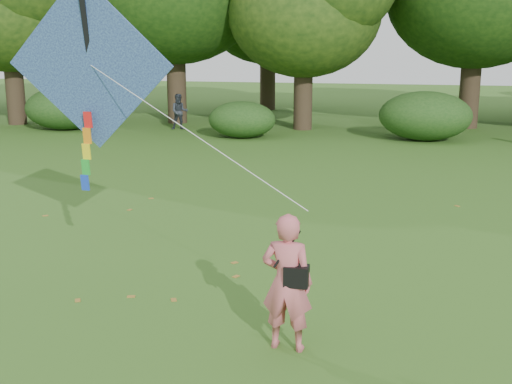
# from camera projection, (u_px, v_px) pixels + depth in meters

# --- Properties ---
(ground) EXTENTS (100.00, 100.00, 0.00)m
(ground) POSITION_uv_depth(u_px,v_px,m) (241.00, 341.00, 8.24)
(ground) COLOR #265114
(ground) RESTS_ON ground
(man_kite_flyer) EXTENTS (0.67, 0.47, 1.75)m
(man_kite_flyer) POSITION_uv_depth(u_px,v_px,m) (287.00, 282.00, 7.87)
(man_kite_flyer) COLOR #CA5F67
(man_kite_flyer) RESTS_ON ground
(bystander_left) EXTENTS (0.90, 0.80, 1.53)m
(bystander_left) POSITION_uv_depth(u_px,v_px,m) (179.00, 112.00, 27.40)
(bystander_left) COLOR #2B3039
(bystander_left) RESTS_ON ground
(crossbody_bag) EXTENTS (0.43, 0.20, 0.70)m
(crossbody_bag) POSITION_uv_depth(u_px,v_px,m) (296.00, 275.00, 7.79)
(crossbody_bag) COLOR black
(crossbody_bag) RESTS_ON ground
(flying_kite) EXTENTS (5.14, 2.58, 3.40)m
(flying_kite) POSITION_uv_depth(u_px,v_px,m) (90.00, 67.00, 10.04)
(flying_kite) COLOR #275BAA
(flying_kite) RESTS_ON ground
(shrub_band) EXTENTS (39.15, 3.22, 1.88)m
(shrub_band) POSITION_uv_depth(u_px,v_px,m) (327.00, 116.00, 24.94)
(shrub_band) COLOR #264919
(shrub_band) RESTS_ON ground
(fallen_leaves) EXTENTS (9.26, 11.79, 0.01)m
(fallen_leaves) POSITION_uv_depth(u_px,v_px,m) (203.00, 259.00, 11.34)
(fallen_leaves) COLOR olive
(fallen_leaves) RESTS_ON ground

